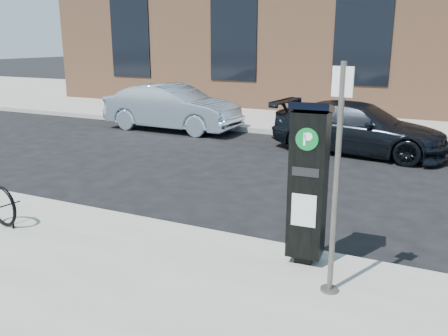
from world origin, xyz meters
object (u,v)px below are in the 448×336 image
Objects in this scene: bike_rack at (3,206)px; car_dark at (358,128)px; sign_pole at (336,184)px; car_silver at (172,107)px; parking_kiosk at (308,182)px.

bike_rack is 0.14× the size of car_dark.
sign_pole is at bearing 10.44° from bike_rack.
sign_pole reaches higher than car_silver.
parking_kiosk is at bearing 137.11° from sign_pole.
parking_kiosk is 7.04m from car_dark.
parking_kiosk is 0.45× the size of car_silver.
car_silver is (-2.28, 8.47, 0.28)m from bike_rack.
car_silver is at bearing 140.40° from sign_pole.
parking_kiosk is 3.22× the size of bike_rack.
car_silver reaches higher than bike_rack.
car_dark is at bearing -95.17° from car_silver.
sign_pole is 3.97× the size of bike_rack.
bike_rack is at bearing -173.18° from parking_kiosk.
bike_rack is 8.77m from car_silver.
parking_kiosk is 0.78m from sign_pole.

